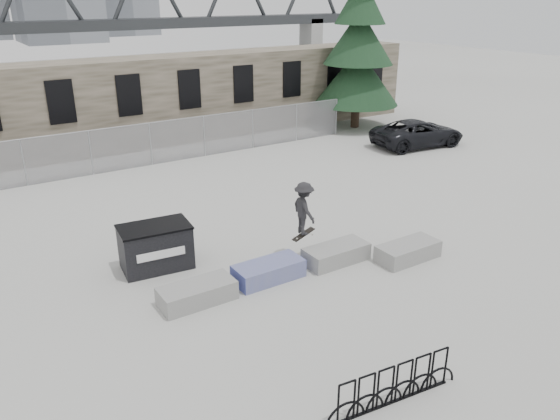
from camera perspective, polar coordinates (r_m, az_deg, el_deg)
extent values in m
plane|color=#B4B4AF|center=(16.15, 2.70, -6.30)|extent=(120.00, 120.00, 0.00)
cube|color=brown|center=(29.50, -16.16, 10.56)|extent=(36.00, 2.50, 4.50)
cube|color=black|center=(27.41, -21.93, 10.43)|extent=(1.20, 0.12, 2.00)
cube|color=black|center=(28.19, -15.50, 11.48)|extent=(1.20, 0.12, 2.00)
cube|color=black|center=(29.30, -9.44, 12.34)|extent=(1.20, 0.12, 2.00)
cube|color=black|center=(30.70, -3.85, 13.01)|extent=(1.20, 0.12, 2.00)
cube|color=black|center=(32.36, 1.24, 13.51)|extent=(1.20, 0.12, 2.00)
cube|color=black|center=(34.24, 5.81, 13.87)|extent=(1.20, 0.12, 2.00)
cube|color=black|center=(36.31, 9.90, 14.12)|extent=(1.20, 0.12, 2.00)
cylinder|color=gray|center=(25.09, -25.21, 4.48)|extent=(0.06, 0.06, 2.00)
cylinder|color=gray|center=(25.55, -19.16, 5.65)|extent=(0.06, 0.06, 2.00)
cylinder|color=gray|center=(26.29, -13.36, 6.71)|extent=(0.06, 0.06, 2.00)
cylinder|color=gray|center=(27.29, -7.92, 7.65)|extent=(0.06, 0.06, 2.00)
cylinder|color=gray|center=(28.52, -2.88, 8.44)|extent=(0.06, 0.06, 2.00)
cylinder|color=gray|center=(29.95, 1.73, 9.12)|extent=(0.06, 0.06, 2.00)
cylinder|color=gray|center=(31.56, 5.91, 9.67)|extent=(0.06, 0.06, 2.00)
cube|color=#99999E|center=(26.29, -13.36, 6.71)|extent=(22.00, 0.02, 2.00)
cylinder|color=gray|center=(26.05, -13.56, 8.83)|extent=(22.00, 0.04, 0.04)
cube|color=gray|center=(14.63, -8.65, -8.61)|extent=(2.00, 0.90, 0.52)
cube|color=#2D471E|center=(14.53, -8.70, -7.93)|extent=(1.76, 0.66, 0.10)
cube|color=#333D9A|center=(15.54, -1.20, -6.39)|extent=(2.00, 0.90, 0.52)
cube|color=#2D471E|center=(15.45, -1.21, -5.74)|extent=(1.76, 0.66, 0.10)
cube|color=gray|center=(16.59, 5.88, -4.58)|extent=(2.00, 0.90, 0.52)
cube|color=#2D471E|center=(16.51, 5.91, -3.96)|extent=(1.76, 0.66, 0.10)
cube|color=gray|center=(17.11, 13.22, -4.22)|extent=(2.00, 0.90, 0.52)
cube|color=#2D471E|center=(17.03, 13.27, -3.62)|extent=(1.76, 0.66, 0.10)
cube|color=black|center=(16.42, -12.85, -3.86)|extent=(2.10, 1.40, 1.29)
cube|color=black|center=(16.15, -13.05, -1.73)|extent=(2.15, 1.45, 0.06)
cube|color=white|center=(15.86, -12.30, -4.57)|extent=(1.38, 0.17, 0.25)
cube|color=black|center=(11.75, 11.72, -19.02)|extent=(2.69, 0.36, 0.04)
torus|color=black|center=(10.94, 6.94, -19.30)|extent=(0.89, 0.15, 0.89)
torus|color=black|center=(11.14, 8.99, -18.53)|extent=(0.89, 0.15, 0.89)
torus|color=black|center=(11.36, 10.95, -17.77)|extent=(0.89, 0.15, 0.89)
torus|color=black|center=(11.59, 12.81, -17.02)|extent=(0.89, 0.15, 0.89)
torus|color=black|center=(11.83, 14.58, -16.28)|extent=(0.89, 0.15, 0.89)
torus|color=black|center=(12.09, 16.27, -15.56)|extent=(0.89, 0.15, 0.89)
cylinder|color=#38281E|center=(33.39, 7.88, 10.39)|extent=(0.50, 0.50, 2.15)
cone|color=black|center=(33.07, 8.06, 13.66)|extent=(4.91, 4.91, 3.20)
cone|color=black|center=(32.83, 8.27, 17.46)|extent=(4.02, 4.02, 3.00)
cube|color=#2D3033|center=(69.11, -18.37, 17.87)|extent=(70.00, 3.00, 1.20)
cube|color=gray|center=(82.44, 3.26, 17.97)|extent=(2.00, 3.00, 4.00)
imported|color=black|center=(29.83, 14.21, 7.81)|extent=(5.29, 2.95, 1.40)
imported|color=black|center=(16.17, 2.52, 0.16)|extent=(0.71, 1.11, 1.62)
cube|color=black|center=(16.50, 2.47, -2.55)|extent=(0.80, 0.31, 0.23)
cylinder|color=beige|center=(16.32, 1.81, -3.02)|extent=(0.06, 0.03, 0.06)
cylinder|color=beige|center=(16.42, 1.53, -2.85)|extent=(0.06, 0.03, 0.06)
cylinder|color=beige|center=(16.62, 3.40, -2.57)|extent=(0.06, 0.03, 0.06)
cylinder|color=beige|center=(16.72, 3.12, -2.41)|extent=(0.06, 0.03, 0.06)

